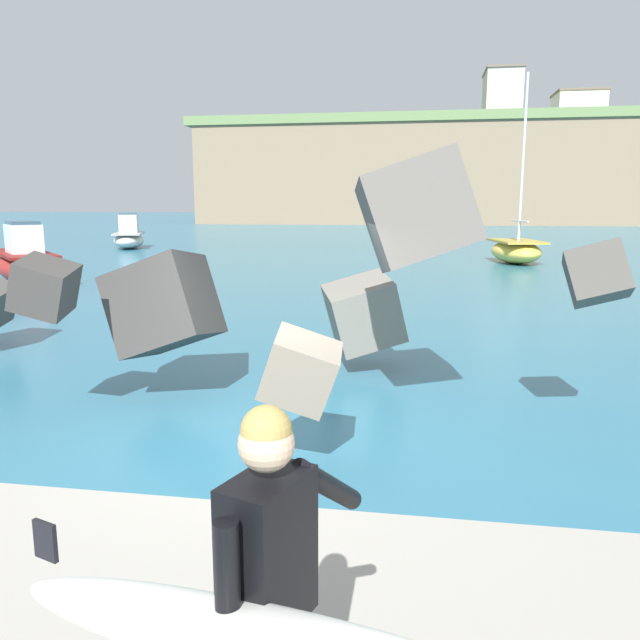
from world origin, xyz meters
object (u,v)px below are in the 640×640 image
at_px(mooring_buoy_middle, 387,244).
at_px(station_building_central, 502,94).
at_px(boat_near_centre, 129,237).
at_px(surfer_with_board, 260,609).
at_px(boat_mid_left, 24,262).
at_px(boat_near_right, 516,250).
at_px(mooring_buoy_inner, 519,249).
at_px(station_building_west, 578,110).

bearing_deg(mooring_buoy_middle, station_building_central, 76.85).
distance_m(boat_near_centre, station_building_central, 64.72).
xyz_separation_m(surfer_with_board, boat_mid_left, (-13.36, 18.04, -0.56)).
distance_m(boat_mid_left, mooring_buoy_middle, 23.11).
distance_m(boat_near_right, boat_mid_left, 20.98).
xyz_separation_m(boat_near_centre, boat_mid_left, (4.35, -16.87, 0.02)).
height_order(surfer_with_board, mooring_buoy_middle, surfer_with_board).
xyz_separation_m(boat_near_right, mooring_buoy_inner, (1.02, 6.27, -0.40)).
bearing_deg(boat_near_centre, boat_near_right, -15.84).
bearing_deg(boat_near_centre, boat_mid_left, -75.56).
bearing_deg(station_building_central, mooring_buoy_middle, -103.15).
bearing_deg(station_building_central, boat_near_right, -95.22).
xyz_separation_m(mooring_buoy_middle, station_building_central, (12.30, 52.62, 17.33)).
height_order(mooring_buoy_inner, mooring_buoy_middle, same).
relative_size(mooring_buoy_inner, station_building_central, 0.06).
relative_size(station_building_west, station_building_central, 0.97).
relative_size(mooring_buoy_inner, station_building_west, 0.06).
bearing_deg(boat_mid_left, boat_near_centre, 104.44).
height_order(boat_near_right, station_building_central, station_building_central).
xyz_separation_m(mooring_buoy_inner, mooring_buoy_middle, (-7.64, 3.26, 0.00)).
bearing_deg(boat_near_centre, mooring_buoy_middle, 11.16).
bearing_deg(station_building_west, mooring_buoy_inner, -104.27).
bearing_deg(surfer_with_board, mooring_buoy_inner, 80.48).
relative_size(surfer_with_board, mooring_buoy_middle, 4.75).
relative_size(surfer_with_board, boat_mid_left, 0.41).
relative_size(boat_mid_left, station_building_central, 0.66).
xyz_separation_m(mooring_buoy_middle, station_building_west, (25.11, 65.43, 16.81)).
bearing_deg(surfer_with_board, mooring_buoy_middle, 92.71).
bearing_deg(boat_near_right, boat_mid_left, -150.02).
xyz_separation_m(mooring_buoy_inner, station_building_west, (17.47, 68.69, 16.81)).
distance_m(boat_mid_left, station_building_central, 78.28).
bearing_deg(surfer_with_board, boat_near_right, 80.42).
distance_m(surfer_with_board, station_building_central, 92.72).
distance_m(boat_near_centre, boat_mid_left, 17.43).
relative_size(boat_near_centre, mooring_buoy_inner, 10.09).
relative_size(boat_mid_left, mooring_buoy_middle, 11.61).
height_order(boat_near_right, boat_mid_left, boat_near_right).
height_order(surfer_with_board, mooring_buoy_inner, surfer_with_board).
bearing_deg(station_building_west, station_building_central, -135.01).
height_order(boat_near_centre, mooring_buoy_inner, boat_near_centre).
height_order(mooring_buoy_middle, station_building_west, station_building_west).
bearing_deg(mooring_buoy_middle, boat_near_centre, -168.84).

